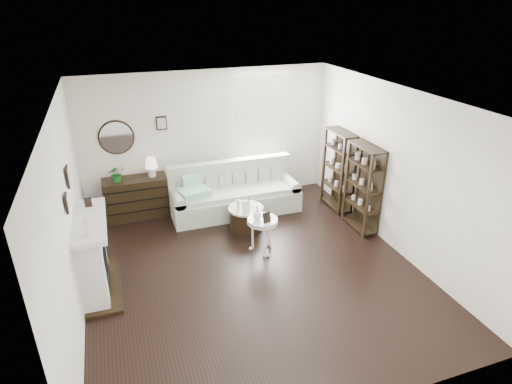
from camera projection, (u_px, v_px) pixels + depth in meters
name	position (u px, v px, depth m)	size (l,w,h in m)	color
room	(244.00, 124.00, 8.66)	(5.50, 5.50, 5.50)	black
fireplace	(93.00, 257.00, 6.13)	(0.50, 1.40, 1.84)	silver
shelf_unit_far	(338.00, 170.00, 8.48)	(0.30, 0.80, 1.60)	black
shelf_unit_near	(363.00, 188.00, 7.71)	(0.30, 0.80, 1.60)	black
sofa	(234.00, 195.00, 8.53)	(2.52, 0.87, 0.98)	#ACB8A4
quilt	(194.00, 192.00, 8.07)	(0.55, 0.45, 0.14)	#279265
suitcase	(283.00, 201.00, 8.61)	(0.58, 0.19, 0.38)	brown
dresser	(136.00, 197.00, 8.28)	(1.19, 0.51, 0.79)	black
table_lamp	(151.00, 167.00, 8.14)	(0.24, 0.24, 0.38)	beige
potted_plant	(117.00, 174.00, 7.92)	(0.29, 0.25, 0.32)	#195819
drum_table	(246.00, 218.00, 7.87)	(0.65, 0.65, 0.45)	black
pedestal_table	(263.00, 222.00, 7.05)	(0.51, 0.51, 0.62)	white
eiffel_drum	(249.00, 202.00, 7.80)	(0.10, 0.10, 0.17)	black
bottle_drum	(238.00, 204.00, 7.61)	(0.06, 0.06, 0.27)	silver
card_frame_drum	(246.00, 207.00, 7.58)	(0.15, 0.01, 0.19)	white
eiffel_ped	(268.00, 213.00, 7.05)	(0.09, 0.09, 0.16)	black
flask_ped	(257.00, 212.00, 6.97)	(0.14, 0.14, 0.25)	silver
card_frame_ped	(267.00, 218.00, 6.88)	(0.14, 0.01, 0.18)	black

